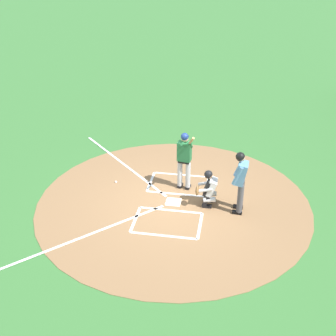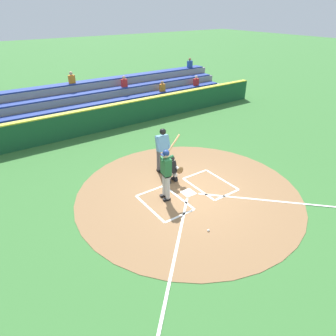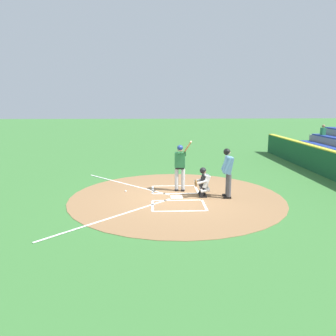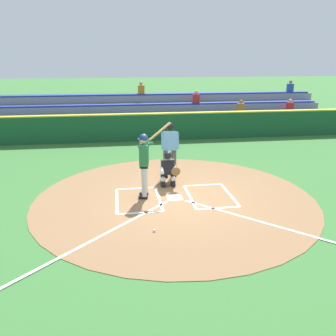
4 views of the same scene
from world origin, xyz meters
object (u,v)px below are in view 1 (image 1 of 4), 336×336
Objects in this scene: batter at (185,157)px; plate_umpire at (240,178)px; catcher at (208,188)px; baseball at (116,182)px.

batter is 1.14× the size of plate_umpire.
catcher is (-0.79, -0.81, -0.51)m from batter.
catcher is 3.13m from baseball.
plate_umpire reaches higher than baseball.
baseball is (-0.03, 2.18, -1.06)m from batter.
baseball is (0.77, 2.98, -0.55)m from catcher.
catcher is 0.61× the size of plate_umpire.
batter reaches higher than baseball.
catcher reaches higher than baseball.
baseball is at bearing 75.58° from catcher.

